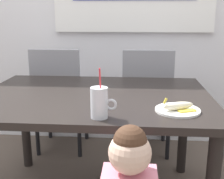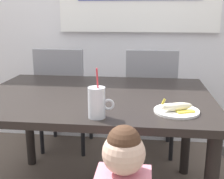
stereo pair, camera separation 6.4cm
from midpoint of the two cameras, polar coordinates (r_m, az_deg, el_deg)
name	(u,v)px [view 1 (the left image)]	position (r m, az deg, el deg)	size (l,w,h in m)	color
dining_table	(95,108)	(1.84, -4.41, -3.72)	(1.43, 1.03, 0.76)	black
dining_chair_left	(59,95)	(2.65, -10.93, -1.01)	(0.44, 0.45, 0.96)	gray
dining_chair_right	(147,96)	(2.57, 6.09, -1.31)	(0.44, 0.44, 0.96)	gray
milk_cup	(99,104)	(1.39, -3.78, -2.93)	(0.13, 0.08, 0.25)	silver
snack_plate	(178,110)	(1.53, 11.53, -3.98)	(0.23, 0.23, 0.01)	white
peeled_banana	(179,106)	(1.51, 11.72, -3.23)	(0.18, 0.13, 0.07)	#F4EAC6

